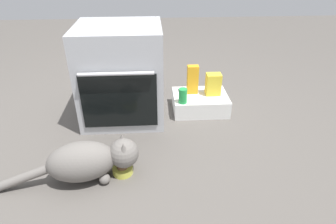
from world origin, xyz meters
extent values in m
plane|color=#56514C|center=(0.00, 0.00, 0.00)|extent=(8.00, 8.00, 0.00)
cube|color=#B7BABF|center=(-0.06, 0.39, 0.37)|extent=(0.62, 0.55, 0.73)
cube|color=black|center=(-0.06, 0.11, 0.28)|extent=(0.53, 0.01, 0.40)
cylinder|color=silver|center=(-0.06, 0.08, 0.50)|extent=(0.50, 0.02, 0.02)
cube|color=white|center=(0.57, 0.44, 0.07)|extent=(0.45, 0.34, 0.14)
cylinder|color=#D1D14C|center=(-0.02, -0.31, 0.02)|extent=(0.12, 0.12, 0.04)
sphere|color=brown|center=(-0.02, -0.31, 0.04)|extent=(0.07, 0.07, 0.07)
ellipsoid|color=slate|center=(-0.25, -0.35, 0.13)|extent=(0.43, 0.30, 0.24)
sphere|color=slate|center=(-0.01, -0.31, 0.15)|extent=(0.18, 0.18, 0.18)
cone|color=slate|center=(-0.01, -0.26, 0.22)|extent=(0.06, 0.06, 0.08)
cone|color=slate|center=(0.00, -0.36, 0.22)|extent=(0.06, 0.06, 0.08)
cylinder|color=slate|center=(-0.58, -0.40, 0.07)|extent=(0.34, 0.11, 0.14)
sphere|color=slate|center=(-0.14, -0.27, 0.03)|extent=(0.07, 0.07, 0.07)
sphere|color=slate|center=(-0.12, -0.40, 0.03)|extent=(0.07, 0.07, 0.07)
cube|color=yellow|center=(0.68, 0.45, 0.23)|extent=(0.12, 0.09, 0.18)
cylinder|color=green|center=(0.41, 0.31, 0.20)|extent=(0.07, 0.07, 0.12)
cube|color=orange|center=(0.51, 0.48, 0.26)|extent=(0.09, 0.06, 0.24)
camera|label=1|loc=(0.17, -1.66, 1.22)|focal=30.52mm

